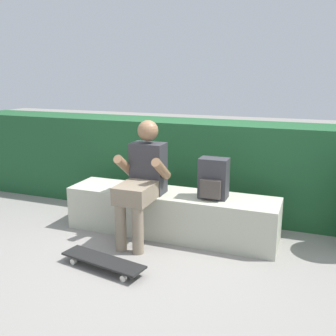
{
  "coord_description": "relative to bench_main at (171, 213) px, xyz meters",
  "views": [
    {
      "loc": [
        1.36,
        -3.19,
        1.66
      ],
      "look_at": [
        -0.05,
        0.45,
        0.71
      ],
      "focal_mm": 41.56,
      "sensor_mm": 36.0,
      "label": 1
    }
  ],
  "objects": [
    {
      "name": "backpack_on_bench",
      "position": [
        0.45,
        -0.01,
        0.42
      ],
      "size": [
        0.28,
        0.23,
        0.4
      ],
      "color": "#333338",
      "rests_on": "bench_main"
    },
    {
      "name": "person_skater",
      "position": [
        -0.22,
        -0.22,
        0.43
      ],
      "size": [
        0.49,
        0.62,
        1.21
      ],
      "color": "#333338",
      "rests_on": "ground"
    },
    {
      "name": "bench_main",
      "position": [
        0.0,
        0.0,
        0.0
      ],
      "size": [
        2.21,
        0.5,
        0.46
      ],
      "color": "#B1B29D",
      "rests_on": "ground"
    },
    {
      "name": "skateboard_near_person",
      "position": [
        -0.28,
        -0.93,
        -0.15
      ],
      "size": [
        0.82,
        0.34,
        0.09
      ],
      "color": "black",
      "rests_on": "ground"
    },
    {
      "name": "hedge_row",
      "position": [
        -0.24,
        0.85,
        0.32
      ],
      "size": [
        5.92,
        0.63,
        1.1
      ],
      "color": "#1D4E2A",
      "rests_on": "ground"
    },
    {
      "name": "ground_plane",
      "position": [
        0.0,
        -0.41,
        -0.23
      ],
      "size": [
        24.0,
        24.0,
        0.0
      ],
      "primitive_type": "plane",
      "color": "gray"
    }
  ]
}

